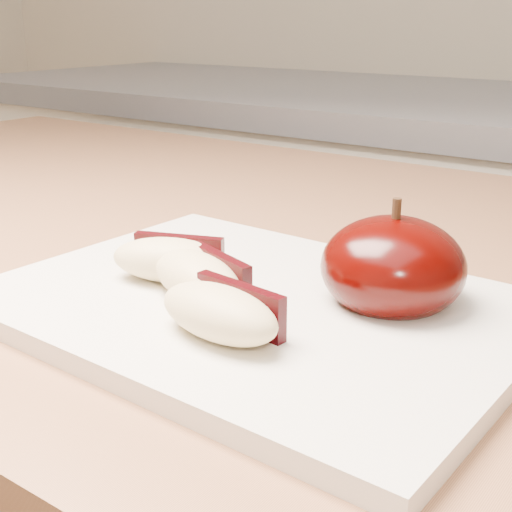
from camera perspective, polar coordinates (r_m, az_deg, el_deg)
The scene contains 5 objects.
cutting_board at distance 0.41m, azimuth 0.00°, elevation -4.10°, with size 0.30×0.22×0.01m, color silver.
apple_half at distance 0.40m, azimuth 10.88°, elevation -0.86°, with size 0.10×0.10×0.07m.
apple_wedge_a at distance 0.43m, azimuth -6.80°, elevation -0.26°, with size 0.08×0.06×0.03m.
apple_wedge_b at distance 0.40m, azimuth -4.56°, elevation -1.65°, with size 0.08×0.06×0.03m.
apple_wedge_c at distance 0.36m, azimuth -2.79°, elevation -4.49°, with size 0.08×0.04×0.03m.
Camera 1 is at (0.20, 0.05, 1.07)m, focal length 50.00 mm.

